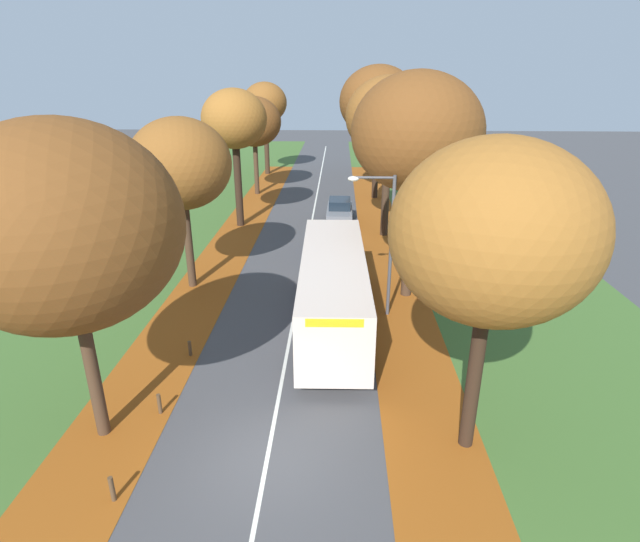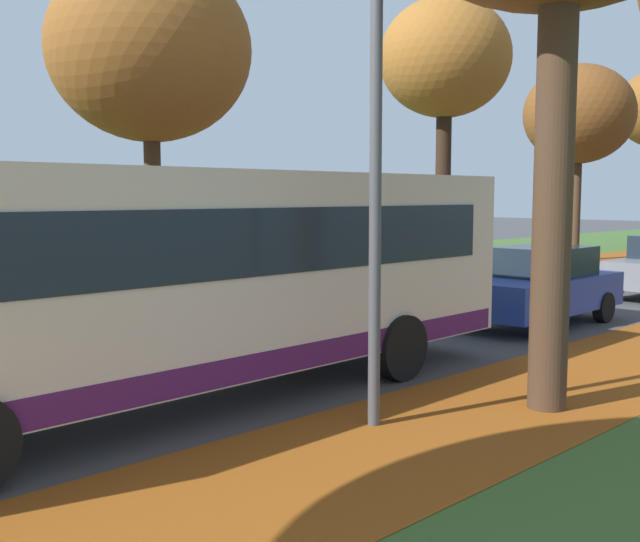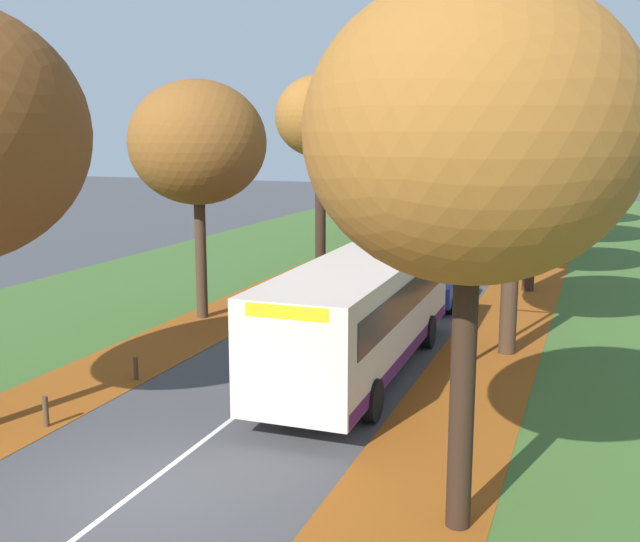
% 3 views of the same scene
% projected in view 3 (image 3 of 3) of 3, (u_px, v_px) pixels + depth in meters
% --- Properties ---
extents(ground_plane, '(160.00, 160.00, 0.00)m').
position_uv_depth(ground_plane, '(137.00, 492.00, 13.14)').
color(ground_plane, '#424244').
extents(grass_verge_left, '(12.00, 90.00, 0.01)m').
position_uv_depth(grass_verge_left, '(218.00, 269.00, 34.74)').
color(grass_verge_left, '#3D6028').
rests_on(grass_verge_left, ground).
extents(leaf_litter_left, '(2.80, 60.00, 0.00)m').
position_uv_depth(leaf_litter_left, '(250.00, 303.00, 27.61)').
color(leaf_litter_left, '#8C4714').
rests_on(leaf_litter_left, grass_verge_left).
extents(leaf_litter_right, '(2.80, 60.00, 0.00)m').
position_uv_depth(leaf_litter_right, '(504.00, 326.00, 24.41)').
color(leaf_litter_right, '#8C4714').
rests_on(leaf_litter_right, grass_verge_right).
extents(road_centre_line, '(0.12, 80.00, 0.01)m').
position_uv_depth(road_centre_line, '(411.00, 282.00, 31.53)').
color(road_centre_line, silver).
rests_on(road_centre_line, ground).
extents(tree_left_near, '(4.53, 4.53, 7.94)m').
position_uv_depth(tree_left_near, '(198.00, 143.00, 24.50)').
color(tree_left_near, '#422D1E').
rests_on(tree_left_near, ground).
extents(tree_left_mid, '(4.11, 4.11, 8.79)m').
position_uv_depth(tree_left_mid, '(320.00, 118.00, 33.59)').
color(tree_left_mid, black).
rests_on(tree_left_mid, ground).
extents(tree_left_far, '(4.39, 4.39, 7.89)m').
position_uv_depth(tree_left_far, '(373.00, 139.00, 42.47)').
color(tree_left_far, '#422D1E').
rests_on(tree_left_far, ground).
extents(tree_left_distant, '(4.23, 4.23, 8.79)m').
position_uv_depth(tree_left_distant, '(407.00, 124.00, 50.58)').
color(tree_left_distant, '#382619').
rests_on(tree_left_distant, ground).
extents(tree_right_nearest, '(4.97, 4.97, 8.46)m').
position_uv_depth(tree_right_nearest, '(472.00, 134.00, 10.88)').
color(tree_right_nearest, black).
rests_on(tree_right_nearest, ground).
extents(tree_right_near, '(5.48, 5.48, 9.83)m').
position_uv_depth(tree_right_near, '(519.00, 91.00, 20.08)').
color(tree_right_near, '#422D1E').
rests_on(tree_right_near, ground).
extents(tree_right_mid, '(5.17, 5.17, 9.57)m').
position_uv_depth(tree_right_mid, '(537.00, 107.00, 28.61)').
color(tree_right_mid, '#382619').
rests_on(tree_right_mid, ground).
extents(tree_right_far, '(6.01, 6.01, 10.23)m').
position_uv_depth(tree_right_far, '(555.00, 107.00, 37.82)').
color(tree_right_far, black).
rests_on(tree_right_far, ground).
extents(tree_right_distant, '(5.15, 5.15, 9.58)m').
position_uv_depth(tree_right_distant, '(569.00, 117.00, 46.85)').
color(tree_right_distant, black).
rests_on(tree_right_distant, ground).
extents(bollard_second, '(0.12, 0.12, 0.68)m').
position_uv_depth(bollard_second, '(46.00, 412.00, 15.99)').
color(bollard_second, '#4C3823').
rests_on(bollard_second, ground).
extents(bollard_third, '(0.12, 0.12, 0.59)m').
position_uv_depth(bollard_third, '(136.00, 368.00, 19.07)').
color(bollard_third, '#4C3823').
rests_on(bollard_third, ground).
extents(streetlamp_right, '(1.89, 0.28, 6.00)m').
position_uv_depth(streetlamp_right, '(449.00, 230.00, 19.28)').
color(streetlamp_right, '#47474C').
rests_on(streetlamp_right, ground).
extents(bus, '(2.81, 10.45, 2.98)m').
position_uv_depth(bus, '(362.00, 309.00, 19.42)').
color(bus, beige).
rests_on(bus, ground).
extents(car_blue_lead, '(1.86, 4.24, 1.62)m').
position_uv_depth(car_blue_lead, '(437.00, 283.00, 27.39)').
color(car_blue_lead, '#233D9E').
rests_on(car_blue_lead, ground).
extents(car_grey_following, '(1.83, 4.22, 1.62)m').
position_uv_depth(car_grey_following, '(469.00, 256.00, 33.20)').
color(car_grey_following, slate).
rests_on(car_grey_following, ground).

